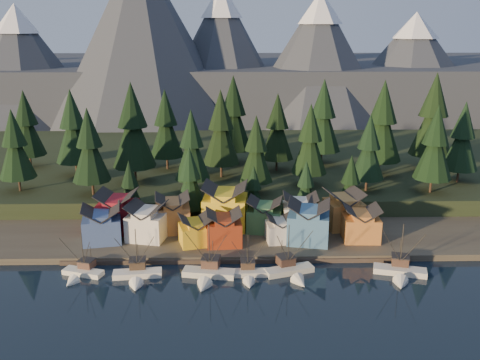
{
  "coord_description": "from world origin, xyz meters",
  "views": [
    {
      "loc": [
        -1.55,
        -96.46,
        52.96
      ],
      "look_at": [
        1.13,
        30.0,
        15.35
      ],
      "focal_mm": 40.0,
      "sensor_mm": 36.0,
      "label": 1
    }
  ],
  "objects_px": {
    "boat_6": "(401,266)",
    "boat_1": "(137,269)",
    "boat_0": "(80,268)",
    "house_front_0": "(102,223)",
    "boat_4": "(292,266)",
    "boat_2": "(208,268)",
    "boat_3": "(248,269)",
    "house_back_0": "(117,210)",
    "house_back_1": "(173,212)",
    "house_front_1": "(147,220)"
  },
  "relations": [
    {
      "from": "house_front_1",
      "to": "house_back_1",
      "type": "xyz_separation_m",
      "value": [
        5.8,
        5.24,
        0.18
      ]
    },
    {
      "from": "boat_1",
      "to": "boat_2",
      "type": "bearing_deg",
      "value": -6.3
    },
    {
      "from": "boat_0",
      "to": "boat_3",
      "type": "distance_m",
      "value": 36.25
    },
    {
      "from": "house_front_1",
      "to": "house_back_1",
      "type": "distance_m",
      "value": 7.82
    },
    {
      "from": "boat_0",
      "to": "house_front_1",
      "type": "height_order",
      "value": "house_front_1"
    },
    {
      "from": "boat_0",
      "to": "house_back_1",
      "type": "bearing_deg",
      "value": 69.2
    },
    {
      "from": "boat_1",
      "to": "house_front_1",
      "type": "distance_m",
      "value": 19.0
    },
    {
      "from": "house_back_0",
      "to": "house_back_1",
      "type": "bearing_deg",
      "value": 2.64
    },
    {
      "from": "boat_0",
      "to": "boat_3",
      "type": "xyz_separation_m",
      "value": [
        36.23,
        -1.13,
        -0.07
      ]
    },
    {
      "from": "boat_2",
      "to": "house_front_1",
      "type": "xyz_separation_m",
      "value": [
        -15.49,
        18.72,
        3.91
      ]
    },
    {
      "from": "boat_0",
      "to": "boat_2",
      "type": "distance_m",
      "value": 27.57
    },
    {
      "from": "house_front_0",
      "to": "house_back_1",
      "type": "bearing_deg",
      "value": 11.53
    },
    {
      "from": "boat_1",
      "to": "house_back_1",
      "type": "relative_size",
      "value": 1.25
    },
    {
      "from": "boat_6",
      "to": "house_front_0",
      "type": "relative_size",
      "value": 1.22
    },
    {
      "from": "house_front_1",
      "to": "boat_6",
      "type": "bearing_deg",
      "value": -5.5
    },
    {
      "from": "boat_4",
      "to": "house_front_1",
      "type": "bearing_deg",
      "value": 134.26
    },
    {
      "from": "boat_2",
      "to": "boat_4",
      "type": "distance_m",
      "value": 18.18
    },
    {
      "from": "boat_2",
      "to": "house_front_1",
      "type": "bearing_deg",
      "value": 139.37
    },
    {
      "from": "boat_6",
      "to": "house_back_1",
      "type": "height_order",
      "value": "boat_6"
    },
    {
      "from": "boat_0",
      "to": "house_front_0",
      "type": "distance_m",
      "value": 16.47
    },
    {
      "from": "house_back_0",
      "to": "house_back_1",
      "type": "height_order",
      "value": "house_back_0"
    },
    {
      "from": "boat_1",
      "to": "house_front_1",
      "type": "height_order",
      "value": "boat_1"
    },
    {
      "from": "boat_0",
      "to": "house_front_1",
      "type": "distance_m",
      "value": 21.5
    },
    {
      "from": "house_front_0",
      "to": "house_front_1",
      "type": "distance_m",
      "value": 10.76
    },
    {
      "from": "boat_4",
      "to": "house_front_0",
      "type": "bearing_deg",
      "value": 141.82
    },
    {
      "from": "boat_3",
      "to": "boat_6",
      "type": "distance_m",
      "value": 32.9
    },
    {
      "from": "boat_4",
      "to": "boat_6",
      "type": "xyz_separation_m",
      "value": [
        23.45,
        -0.89,
        0.04
      ]
    },
    {
      "from": "boat_3",
      "to": "house_front_1",
      "type": "height_order",
      "value": "house_front_1"
    },
    {
      "from": "house_back_1",
      "to": "boat_4",
      "type": "bearing_deg",
      "value": -46.96
    },
    {
      "from": "boat_3",
      "to": "boat_1",
      "type": "bearing_deg",
      "value": 179.21
    },
    {
      "from": "boat_6",
      "to": "boat_3",
      "type": "bearing_deg",
      "value": -164.7
    },
    {
      "from": "boat_2",
      "to": "boat_4",
      "type": "xyz_separation_m",
      "value": [
        18.14,
        1.12,
        -0.12
      ]
    },
    {
      "from": "boat_0",
      "to": "boat_6",
      "type": "relative_size",
      "value": 0.85
    },
    {
      "from": "boat_0",
      "to": "house_front_0",
      "type": "height_order",
      "value": "house_front_0"
    },
    {
      "from": "boat_0",
      "to": "house_back_0",
      "type": "distance_m",
      "value": 23.72
    },
    {
      "from": "boat_6",
      "to": "boat_2",
      "type": "bearing_deg",
      "value": -164.28
    },
    {
      "from": "boat_2",
      "to": "boat_1",
      "type": "bearing_deg",
      "value": -170.89
    },
    {
      "from": "boat_1",
      "to": "house_back_0",
      "type": "relative_size",
      "value": 1.15
    },
    {
      "from": "boat_4",
      "to": "boat_6",
      "type": "relative_size",
      "value": 0.97
    },
    {
      "from": "boat_0",
      "to": "boat_1",
      "type": "distance_m",
      "value": 12.45
    },
    {
      "from": "boat_1",
      "to": "house_front_1",
      "type": "xyz_separation_m",
      "value": [
        -0.35,
        18.55,
        4.08
      ]
    },
    {
      "from": "boat_3",
      "to": "house_front_0",
      "type": "bearing_deg",
      "value": 152.92
    },
    {
      "from": "boat_3",
      "to": "boat_4",
      "type": "distance_m",
      "value": 9.48
    },
    {
      "from": "boat_1",
      "to": "house_front_0",
      "type": "height_order",
      "value": "boat_1"
    },
    {
      "from": "boat_3",
      "to": "house_front_1",
      "type": "bearing_deg",
      "value": 141.63
    },
    {
      "from": "boat_4",
      "to": "house_front_1",
      "type": "relative_size",
      "value": 1.17
    },
    {
      "from": "boat_4",
      "to": "boat_2",
      "type": "bearing_deg",
      "value": 165.43
    },
    {
      "from": "house_front_0",
      "to": "boat_4",
      "type": "bearing_deg",
      "value": -30.55
    },
    {
      "from": "house_front_0",
      "to": "house_back_0",
      "type": "height_order",
      "value": "house_back_0"
    },
    {
      "from": "boat_6",
      "to": "boat_1",
      "type": "bearing_deg",
      "value": -164.54
    }
  ]
}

